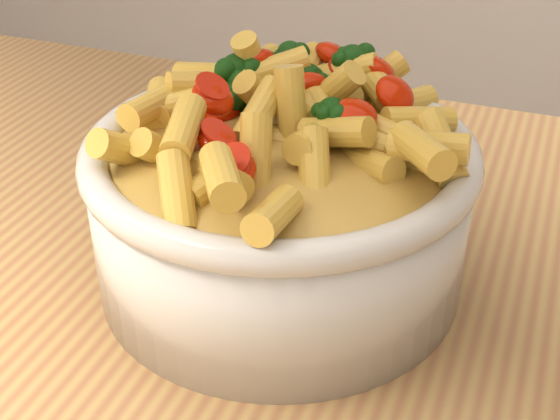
% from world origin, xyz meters
% --- Properties ---
extents(serving_bowl, '(0.26, 0.26, 0.11)m').
position_xyz_m(serving_bowl, '(0.02, 0.06, 0.96)').
color(serving_bowl, silver).
rests_on(serving_bowl, table).
extents(pasta_salad, '(0.20, 0.20, 0.05)m').
position_xyz_m(pasta_salad, '(0.02, 0.06, 1.02)').
color(pasta_salad, '#F1B44C').
rests_on(pasta_salad, serving_bowl).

